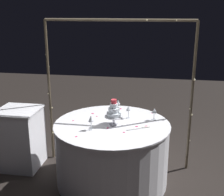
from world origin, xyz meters
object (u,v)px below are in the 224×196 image
at_px(wine_glass_2, 91,119).
at_px(cake_knife, 140,128).
at_px(wine_glass_0, 154,111).
at_px(wine_glass_3, 128,109).
at_px(side_table, 20,138).
at_px(tiered_cake, 114,112).
at_px(main_table, 112,153).
at_px(decorative_arch, 118,73).
at_px(wine_glass_1, 118,103).

relative_size(wine_glass_2, cake_knife, 0.66).
bearing_deg(wine_glass_0, cake_knife, -116.20).
height_order(wine_glass_2, wine_glass_3, wine_glass_2).
bearing_deg(wine_glass_0, side_table, -178.42).
bearing_deg(tiered_cake, main_table, 140.48).
bearing_deg(tiered_cake, wine_glass_0, 26.60).
bearing_deg(tiered_cake, wine_glass_2, -139.04).
relative_size(main_table, wine_glass_2, 8.11).
xyz_separation_m(main_table, cake_knife, (0.35, -0.10, 0.40)).
relative_size(main_table, wine_glass_3, 8.88).
relative_size(wine_glass_3, cake_knife, 0.60).
xyz_separation_m(wine_glass_2, wine_glass_3, (0.38, 0.45, -0.01)).
relative_size(main_table, wine_glass_0, 9.27).
relative_size(decorative_arch, wine_glass_1, 12.28).
bearing_deg(decorative_arch, cake_knife, -58.80).
distance_m(main_table, wine_glass_1, 0.69).
relative_size(decorative_arch, cake_knife, 7.58).
xyz_separation_m(decorative_arch, wine_glass_2, (-0.21, -0.70, -0.41)).
bearing_deg(wine_glass_3, wine_glass_2, -130.16).
height_order(main_table, wine_glass_1, wine_glass_1).
bearing_deg(wine_glass_1, main_table, -90.90).
bearing_deg(side_table, wine_glass_1, 12.34).
relative_size(wine_glass_1, wine_glass_2, 0.93).
relative_size(tiered_cake, cake_knife, 1.19).
height_order(side_table, wine_glass_1, wine_glass_1).
xyz_separation_m(decorative_arch, wine_glass_3, (0.17, -0.25, -0.42)).
bearing_deg(wine_glass_1, wine_glass_0, -25.86).
xyz_separation_m(decorative_arch, cake_knife, (0.35, -0.57, -0.53)).
bearing_deg(side_table, cake_knife, -9.07).
xyz_separation_m(side_table, wine_glass_2, (1.11, -0.39, 0.50)).
xyz_separation_m(decorative_arch, main_table, (0.00, -0.48, -0.93)).
bearing_deg(decorative_arch, wine_glass_0, -27.04).
distance_m(wine_glass_1, wine_glass_3, 0.28).
distance_m(wine_glass_1, cake_knife, 0.66).
xyz_separation_m(tiered_cake, wine_glass_1, (-0.02, 0.48, -0.04)).
relative_size(tiered_cake, wine_glass_3, 1.98).
distance_m(side_table, wine_glass_3, 1.57).
xyz_separation_m(main_table, side_table, (-1.32, 0.17, 0.03)).
distance_m(wine_glass_0, wine_glass_1, 0.55).
relative_size(wine_glass_0, cake_knife, 0.58).
bearing_deg(wine_glass_2, decorative_arch, 73.38).
bearing_deg(wine_glass_2, cake_knife, 12.72).
bearing_deg(wine_glass_0, main_table, -156.49).
distance_m(decorative_arch, side_table, 1.63).
xyz_separation_m(decorative_arch, wine_glass_1, (0.01, -0.02, -0.42)).
bearing_deg(cake_knife, side_table, 170.93).
height_order(tiered_cake, cake_knife, tiered_cake).
distance_m(tiered_cake, wine_glass_3, 0.29).
bearing_deg(wine_glass_2, wine_glass_1, 72.45).
height_order(side_table, wine_glass_0, wine_glass_0).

